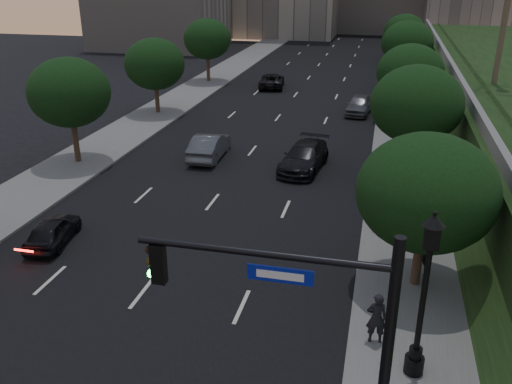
% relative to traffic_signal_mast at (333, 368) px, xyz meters
% --- Properties ---
extents(ground, '(160.00, 160.00, 0.00)m').
position_rel_traffic_signal_mast_xyz_m(ground, '(-7.90, 1.85, -3.67)').
color(ground, black).
rests_on(ground, ground).
extents(road_surface, '(16.00, 140.00, 0.02)m').
position_rel_traffic_signal_mast_xyz_m(road_surface, '(-7.90, 31.85, -3.66)').
color(road_surface, black).
rests_on(road_surface, ground).
extents(sidewalk_right, '(4.50, 140.00, 0.15)m').
position_rel_traffic_signal_mast_xyz_m(sidewalk_right, '(2.35, 31.85, -3.60)').
color(sidewalk_right, slate).
rests_on(sidewalk_right, ground).
extents(sidewalk_left, '(4.50, 140.00, 0.15)m').
position_rel_traffic_signal_mast_xyz_m(sidewalk_left, '(-18.15, 31.85, -3.60)').
color(sidewalk_left, slate).
rests_on(sidewalk_left, ground).
extents(parapet_wall, '(0.35, 90.00, 0.70)m').
position_rel_traffic_signal_mast_xyz_m(parapet_wall, '(5.60, 29.85, 0.68)').
color(parapet_wall, slate).
rests_on(parapet_wall, embankment).
extents(office_block_filler, '(18.00, 16.00, 14.00)m').
position_rel_traffic_signal_mast_xyz_m(office_block_filler, '(-33.90, 71.85, 3.33)').
color(office_block_filler, '#A8A49A').
rests_on(office_block_filler, ground).
extents(tree_right_a, '(5.20, 5.20, 6.24)m').
position_rel_traffic_signal_mast_xyz_m(tree_right_a, '(2.40, 9.85, 0.35)').
color(tree_right_a, '#38281C').
rests_on(tree_right_a, ground).
extents(tree_right_b, '(5.20, 5.20, 6.74)m').
position_rel_traffic_signal_mast_xyz_m(tree_right_b, '(2.40, 21.85, 0.84)').
color(tree_right_b, '#38281C').
rests_on(tree_right_b, ground).
extents(tree_right_c, '(5.20, 5.20, 6.24)m').
position_rel_traffic_signal_mast_xyz_m(tree_right_c, '(2.40, 34.85, 0.35)').
color(tree_right_c, '#38281C').
rests_on(tree_right_c, ground).
extents(tree_right_d, '(5.20, 5.20, 6.74)m').
position_rel_traffic_signal_mast_xyz_m(tree_right_d, '(2.40, 48.85, 0.84)').
color(tree_right_d, '#38281C').
rests_on(tree_right_d, ground).
extents(tree_right_e, '(5.20, 5.20, 6.24)m').
position_rel_traffic_signal_mast_xyz_m(tree_right_e, '(2.40, 63.85, 0.35)').
color(tree_right_e, '#38281C').
rests_on(tree_right_e, ground).
extents(tree_left_b, '(5.00, 5.00, 6.71)m').
position_rel_traffic_signal_mast_xyz_m(tree_left_b, '(-18.20, 19.85, 0.90)').
color(tree_left_b, '#38281C').
rests_on(tree_left_b, ground).
extents(tree_left_c, '(5.00, 5.00, 6.34)m').
position_rel_traffic_signal_mast_xyz_m(tree_left_c, '(-18.20, 32.85, 0.53)').
color(tree_left_c, '#38281C').
rests_on(tree_left_c, ground).
extents(tree_left_d, '(5.00, 5.00, 6.71)m').
position_rel_traffic_signal_mast_xyz_m(tree_left_d, '(-18.20, 46.85, 0.90)').
color(tree_left_d, '#38281C').
rests_on(tree_left_d, ground).
extents(traffic_signal_mast, '(5.68, 0.56, 7.00)m').
position_rel_traffic_signal_mast_xyz_m(traffic_signal_mast, '(0.00, 0.00, 0.00)').
color(traffic_signal_mast, black).
rests_on(traffic_signal_mast, ground).
extents(street_lamp, '(0.64, 0.64, 5.62)m').
position_rel_traffic_signal_mast_xyz_m(street_lamp, '(2.18, 4.56, -1.04)').
color(street_lamp, black).
rests_on(street_lamp, ground).
extents(sedan_near_left, '(2.09, 3.94, 1.28)m').
position_rel_traffic_signal_mast_xyz_m(sedan_near_left, '(-13.53, 9.73, -3.03)').
color(sedan_near_left, black).
rests_on(sedan_near_left, ground).
extents(sedan_mid_left, '(1.93, 5.06, 1.65)m').
position_rel_traffic_signal_mast_xyz_m(sedan_mid_left, '(-10.29, 22.79, -2.85)').
color(sedan_mid_left, '#4F5156').
rests_on(sedan_mid_left, ground).
extents(sedan_far_left, '(3.10, 5.51, 1.45)m').
position_rel_traffic_signal_mast_xyz_m(sedan_far_left, '(-10.91, 45.67, -2.95)').
color(sedan_far_left, black).
rests_on(sedan_far_left, ground).
extents(sedan_near_right, '(2.87, 5.74, 1.60)m').
position_rel_traffic_signal_mast_xyz_m(sedan_near_right, '(-3.92, 22.09, -2.87)').
color(sedan_near_right, black).
rests_on(sedan_near_right, ground).
extents(sedan_far_right, '(2.41, 4.92, 1.62)m').
position_rel_traffic_signal_mast_xyz_m(sedan_far_right, '(-1.40, 36.77, -2.86)').
color(sedan_far_right, '#57595F').
rests_on(sedan_far_right, ground).
extents(pedestrian_a, '(0.73, 0.53, 1.84)m').
position_rel_traffic_signal_mast_xyz_m(pedestrian_a, '(0.96, 5.80, -2.60)').
color(pedestrian_a, black).
rests_on(pedestrian_a, sidewalk_right).
extents(pedestrian_b, '(0.95, 0.78, 1.79)m').
position_rel_traffic_signal_mast_xyz_m(pedestrian_b, '(2.54, 10.88, -2.63)').
color(pedestrian_b, black).
rests_on(pedestrian_b, sidewalk_right).
extents(pedestrian_c, '(1.16, 0.92, 1.84)m').
position_rel_traffic_signal_mast_xyz_m(pedestrian_c, '(0.96, 14.34, -2.60)').
color(pedestrian_c, black).
rests_on(pedestrian_c, sidewalk_right).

